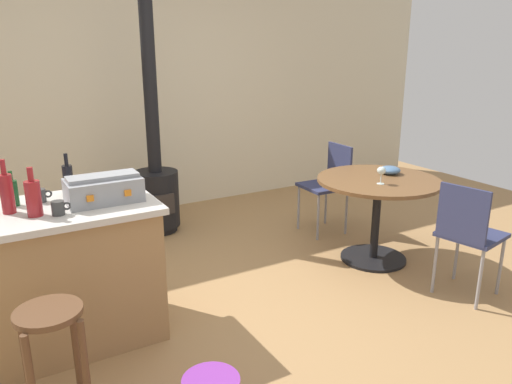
# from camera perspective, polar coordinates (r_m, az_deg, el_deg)

# --- Properties ---
(ground_plane) EXTENTS (8.80, 8.80, 0.00)m
(ground_plane) POSITION_cam_1_polar(r_m,az_deg,el_deg) (3.65, -0.79, -13.06)
(ground_plane) COLOR #A37A4C
(back_wall) EXTENTS (8.00, 0.10, 2.70)m
(back_wall) POSITION_cam_1_polar(r_m,az_deg,el_deg) (5.53, -14.02, 11.40)
(back_wall) COLOR beige
(back_wall) RESTS_ON ground_plane
(kitchen_island) EXTENTS (1.35, 0.72, 0.89)m
(kitchen_island) POSITION_cam_1_polar(r_m,az_deg,el_deg) (3.28, -23.15, -9.23)
(kitchen_island) COLOR #A37A4C
(kitchen_island) RESTS_ON ground_plane
(wooden_stool) EXTENTS (0.31, 0.31, 0.64)m
(wooden_stool) POSITION_cam_1_polar(r_m,az_deg,el_deg) (2.60, -22.55, -16.02)
(wooden_stool) COLOR brown
(wooden_stool) RESTS_ON ground_plane
(dining_table) EXTENTS (1.03, 1.03, 0.73)m
(dining_table) POSITION_cam_1_polar(r_m,az_deg,el_deg) (4.29, 13.91, -0.70)
(dining_table) COLOR black
(dining_table) RESTS_ON ground_plane
(folding_chair_near) EXTENTS (0.47, 0.47, 0.88)m
(folding_chair_near) POSITION_cam_1_polar(r_m,az_deg,el_deg) (3.87, 23.39, -4.18)
(folding_chair_near) COLOR navy
(folding_chair_near) RESTS_ON ground_plane
(folding_chair_far) EXTENTS (0.41, 0.41, 0.88)m
(folding_chair_far) POSITION_cam_1_polar(r_m,az_deg,el_deg) (4.92, 8.48, 1.30)
(folding_chair_far) COLOR navy
(folding_chair_far) RESTS_ON ground_plane
(wood_stove) EXTENTS (0.44, 0.45, 2.20)m
(wood_stove) POSITION_cam_1_polar(r_m,az_deg,el_deg) (4.96, -11.54, 1.24)
(wood_stove) COLOR black
(wood_stove) RESTS_ON ground_plane
(toolbox) EXTENTS (0.44, 0.27, 0.17)m
(toolbox) POSITION_cam_1_polar(r_m,az_deg,el_deg) (3.12, -17.27, 0.34)
(toolbox) COLOR gray
(toolbox) RESTS_ON kitchen_island
(bottle_2) EXTENTS (0.08, 0.08, 0.28)m
(bottle_2) POSITION_cam_1_polar(r_m,az_deg,el_deg) (2.99, -24.43, -0.57)
(bottle_2) COLOR maroon
(bottle_2) RESTS_ON kitchen_island
(bottle_4) EXTENTS (0.07, 0.07, 0.31)m
(bottle_4) POSITION_cam_1_polar(r_m,az_deg,el_deg) (3.10, -26.95, -0.07)
(bottle_4) COLOR maroon
(bottle_4) RESTS_ON kitchen_island
(bottle_5) EXTENTS (0.06, 0.06, 0.21)m
(bottle_5) POSITION_cam_1_polar(r_m,az_deg,el_deg) (3.24, -26.39, -0.04)
(bottle_5) COLOR #194C23
(bottle_5) RESTS_ON kitchen_island
(bottle_6) EXTENTS (0.06, 0.06, 0.27)m
(bottle_6) POSITION_cam_1_polar(r_m,az_deg,el_deg) (3.32, -20.97, 1.37)
(bottle_6) COLOR black
(bottle_6) RESTS_ON kitchen_island
(cup_0) EXTENTS (0.11, 0.08, 0.08)m
(cup_0) POSITION_cam_1_polar(r_m,az_deg,el_deg) (3.26, -23.78, -0.39)
(cup_0) COLOR #383838
(cup_0) RESTS_ON kitchen_island
(cup_1) EXTENTS (0.11, 0.07, 0.08)m
(cup_1) POSITION_cam_1_polar(r_m,az_deg,el_deg) (2.97, -21.94, -1.72)
(cup_1) COLOR #383838
(cup_1) RESTS_ON kitchen_island
(wine_glass) EXTENTS (0.07, 0.07, 0.14)m
(wine_glass) POSITION_cam_1_polar(r_m,az_deg,el_deg) (4.06, 14.35, 2.35)
(wine_glass) COLOR silver
(wine_glass) RESTS_ON dining_table
(serving_bowl) EXTENTS (0.18, 0.18, 0.07)m
(serving_bowl) POSITION_cam_1_polar(r_m,az_deg,el_deg) (4.43, 15.28, 2.48)
(serving_bowl) COLOR #4C7099
(serving_bowl) RESTS_ON dining_table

